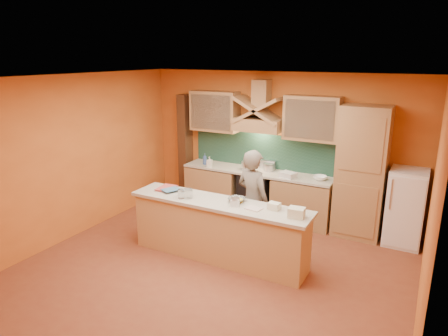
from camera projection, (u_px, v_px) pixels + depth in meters
The scene contains 36 objects.
floor at pixel (215, 267), 6.03m from camera, with size 5.50×5.00×0.01m, color brown.
ceiling at pixel (214, 78), 5.26m from camera, with size 5.50×5.00×0.01m, color white.
wall_back at pixel (277, 145), 7.77m from camera, with size 5.50×0.02×2.80m, color #CD6A28.
wall_front at pixel (76, 254), 3.53m from camera, with size 5.50×0.02×2.80m, color #CD6A28.
wall_left at pixel (76, 157), 6.89m from camera, with size 0.02×5.00×2.80m, color #CD6A28.
wall_right at pixel (431, 214), 4.40m from camera, with size 0.02×5.00×2.80m, color #CD6A28.
base_cabinet_left at pixel (214, 187), 8.34m from camera, with size 1.10×0.60×0.86m, color #AB7D4E.
base_cabinet_right at pixel (302, 202), 7.48m from camera, with size 1.10×0.60×0.86m, color #AB7D4E.
counter_top at pixel (257, 172), 7.79m from camera, with size 3.00×0.62×0.04m, color #BBB29E.
stove at pixel (256, 193), 7.91m from camera, with size 0.60×0.58×0.90m, color black.
backsplash at pixel (263, 151), 7.93m from camera, with size 3.00×0.03×0.70m, color #1B3D30.
range_hood at pixel (259, 124), 7.58m from camera, with size 0.92×0.50×0.24m, color #AB7D4E.
hood_chimney at pixel (262, 93), 7.50m from camera, with size 0.30×0.30×0.50m, color #AB7D4E.
upper_cabinet_left at pixel (215, 111), 8.04m from camera, with size 1.00×0.35×0.80m, color #AB7D4E.
upper_cabinet_right at pixel (312, 118), 7.14m from camera, with size 1.00×0.35×0.80m, color #AB7D4E.
pantry_column at pixel (361, 173), 6.83m from camera, with size 0.80×0.60×2.30m, color #AB7D4E.
fridge at pixel (405, 208), 6.63m from camera, with size 0.58×0.60×1.30m, color white.
trim_column_left at pixel (185, 148), 8.64m from camera, with size 0.20×0.30×2.30m, color #472816.
island_body at pixel (219, 232), 6.21m from camera, with size 2.80×0.55×0.88m, color tan.
island_top at pixel (219, 203), 6.08m from camera, with size 2.90×0.62×0.05m, color #BBB29E.
person at pixel (253, 200), 6.42m from camera, with size 0.61×0.40×1.68m, color #70665B.
pot_large at pixel (248, 166), 7.82m from camera, with size 0.25×0.25×0.18m, color silver.
pot_small at pixel (269, 168), 7.76m from camera, with size 0.21×0.21×0.14m, color silver.
soap_bottle_a at pixel (209, 162), 7.99m from camera, with size 0.10×0.10×0.21m, color white.
soap_bottle_b at pixel (205, 159), 8.18m from camera, with size 0.09×0.09×0.23m, color #355293.
bowl_back at pixel (320, 178), 7.19m from camera, with size 0.24×0.24×0.08m, color white.
dish_rack at pixel (288, 175), 7.34m from camera, with size 0.27×0.22×0.10m, color silver.
book_lower at pixel (160, 187), 6.68m from camera, with size 0.26×0.34×0.03m, color #C14945.
book_upper at pixel (168, 188), 6.58m from camera, with size 0.20×0.28×0.02m, color teal.
jar_large at pixel (188, 194), 6.20m from camera, with size 0.14×0.14×0.14m, color silver.
jar_small at pixel (181, 194), 6.19m from camera, with size 0.11×0.11×0.14m, color silver.
kitchen_scale at pixel (235, 202), 5.89m from camera, with size 0.12×0.12×0.10m, color white.
mixing_bowl at pixel (237, 200), 6.06m from camera, with size 0.26×0.26×0.06m, color white.
cloth at pixel (254, 208), 5.77m from camera, with size 0.23×0.17×0.02m, color beige.
grocery_bag_a at pixel (296, 213), 5.45m from camera, with size 0.22×0.17×0.14m, color beige.
grocery_bag_b at pixel (274, 206), 5.74m from camera, with size 0.17×0.13×0.10m, color beige.
Camera 1 is at (2.66, -4.69, 3.09)m, focal length 32.00 mm.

